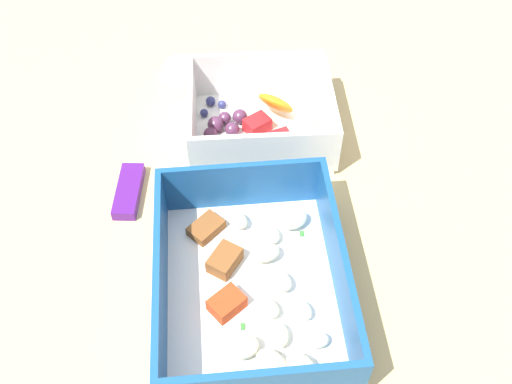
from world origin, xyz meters
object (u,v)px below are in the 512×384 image
pasta_container (252,282)px  paper_cup_liner (181,69)px  candy_bar (129,188)px  fruit_bowl (260,121)px

pasta_container → paper_cup_liner: (32.61, 7.90, -1.25)cm
candy_bar → paper_cup_liner: size_ratio=1.67×
fruit_bowl → paper_cup_liner: (11.57, 9.57, -1.38)cm
fruit_bowl → candy_bar: bearing=119.7°
fruit_bowl → candy_bar: fruit_bowl is taller
pasta_container → candy_bar: size_ratio=3.18×
pasta_container → candy_bar: (12.90, 12.63, -1.35)cm
fruit_bowl → paper_cup_liner: fruit_bowl is taller
fruit_bowl → paper_cup_liner: size_ratio=3.88×
fruit_bowl → candy_bar: 16.52cm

